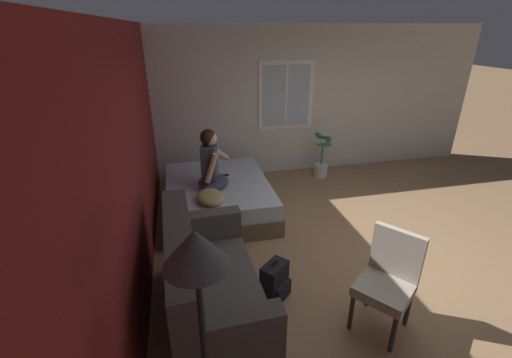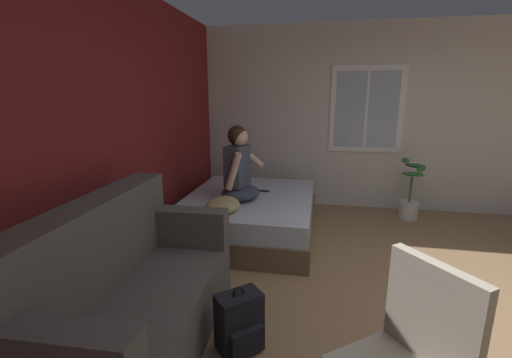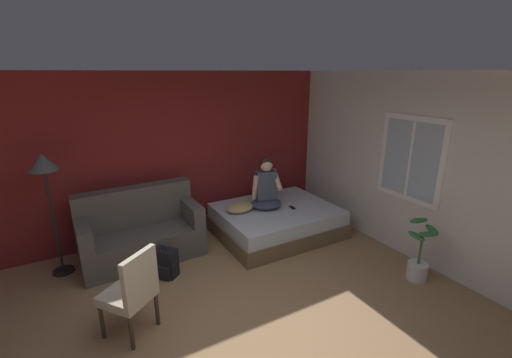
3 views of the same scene
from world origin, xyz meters
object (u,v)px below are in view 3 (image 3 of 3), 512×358
throw_pillow (240,207)px  couch (141,232)px  side_chair (132,290)px  potted_plant (419,259)px  cell_phone (292,208)px  person_seated (266,188)px  bed (276,221)px  backpack (166,263)px  floor_lamp (45,174)px

throw_pillow → couch: bearing=173.0°
side_chair → potted_plant: bearing=-13.4°
cell_phone → potted_plant: potted_plant is taller
person_seated → throw_pillow: size_ratio=1.82×
bed → potted_plant: size_ratio=2.30×
bed → backpack: (-2.01, -0.35, -0.04)m
throw_pillow → potted_plant: bearing=-56.0°
backpack → throw_pillow: size_ratio=0.95×
floor_lamp → potted_plant: (4.15, -2.54, -1.13)m
bed → couch: couch is taller
couch → throw_pillow: size_ratio=3.60×
person_seated → potted_plant: size_ratio=1.03×
side_chair → cell_phone: size_ratio=6.81×
backpack → cell_phone: bearing=5.5°
cell_phone → potted_plant: size_ratio=0.17×
side_chair → backpack: side_chair is taller
couch → floor_lamp: size_ratio=1.02×
person_seated → throw_pillow: person_seated is taller
backpack → throw_pillow: bearing=20.3°
person_seated → side_chair: bearing=-150.8°
bed → side_chair: 2.88m
couch → person_seated: size_ratio=1.97×
side_chair → person_seated: (2.42, 1.35, 0.30)m
couch → floor_lamp: floor_lamp is taller
bed → person_seated: person_seated is taller
backpack → cell_phone: 2.27m
person_seated → cell_phone: person_seated is taller
person_seated → floor_lamp: size_ratio=0.51×
bed → couch: 2.21m
throw_pillow → floor_lamp: size_ratio=0.28×
side_chair → cell_phone: bearing=21.8°
bed → cell_phone: (0.23, -0.14, 0.25)m
couch → potted_plant: (3.08, -2.44, -0.09)m
bed → potted_plant: 2.28m
backpack → side_chair: bearing=-122.0°
side_chair → person_seated: bearing=29.2°
throw_pillow → person_seated: bearing=-8.9°
backpack → cell_phone: (2.24, 0.21, 0.29)m
side_chair → couch: bearing=75.9°
bed → throw_pillow: bearing=165.2°
potted_plant → cell_phone: bearing=109.2°
bed → couch: (-2.17, 0.35, 0.16)m
side_chair → person_seated: size_ratio=1.12×
couch → cell_phone: size_ratio=12.01×
bed → throw_pillow: throw_pillow is taller
cell_phone → floor_lamp: floor_lamp is taller
throw_pillow → backpack: bearing=-159.7°
side_chair → person_seated: person_seated is taller
bed → potted_plant: bearing=-66.5°
bed → couch: bearing=170.7°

